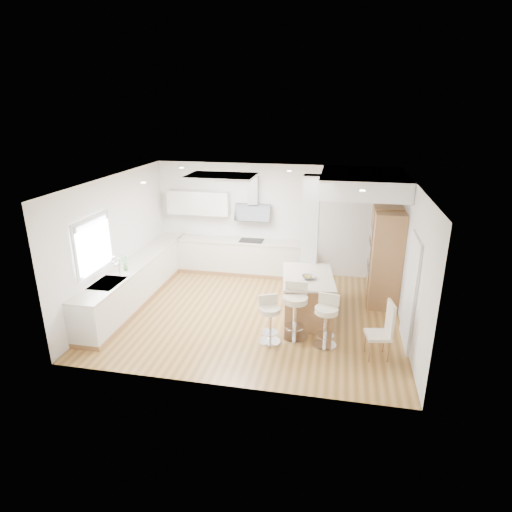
% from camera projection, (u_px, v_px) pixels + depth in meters
% --- Properties ---
extents(ground, '(6.00, 6.00, 0.00)m').
position_uv_depth(ground, '(254.00, 313.00, 9.03)').
color(ground, '#A7793E').
rests_on(ground, ground).
extents(ceiling, '(6.00, 5.00, 0.02)m').
position_uv_depth(ceiling, '(254.00, 313.00, 9.03)').
color(ceiling, white).
rests_on(ceiling, ground).
extents(wall_back, '(6.00, 0.04, 2.80)m').
position_uv_depth(wall_back, '(273.00, 220.00, 10.87)').
color(wall_back, silver).
rests_on(wall_back, ground).
extents(wall_left, '(0.04, 5.00, 2.80)m').
position_uv_depth(wall_left, '(116.00, 242.00, 9.11)').
color(wall_left, silver).
rests_on(wall_left, ground).
extents(wall_right, '(0.04, 5.00, 2.80)m').
position_uv_depth(wall_right, '(410.00, 261.00, 8.01)').
color(wall_right, silver).
rests_on(wall_right, ground).
extents(skylight, '(4.10, 2.10, 0.06)m').
position_uv_depth(skylight, '(222.00, 176.00, 8.80)').
color(skylight, white).
rests_on(skylight, ground).
extents(window_left, '(0.06, 1.28, 1.07)m').
position_uv_depth(window_left, '(93.00, 242.00, 8.17)').
color(window_left, white).
rests_on(window_left, ground).
extents(doorway_right, '(0.05, 1.00, 2.10)m').
position_uv_depth(doorway_right, '(410.00, 293.00, 7.60)').
color(doorway_right, '#494039').
rests_on(doorway_right, ground).
extents(counter_left, '(0.63, 4.50, 1.35)m').
position_uv_depth(counter_left, '(138.00, 280.00, 9.59)').
color(counter_left, '#A27345').
rests_on(counter_left, ground).
extents(counter_back, '(3.62, 0.63, 2.50)m').
position_uv_depth(counter_back, '(236.00, 247.00, 11.02)').
color(counter_back, '#A27345').
rests_on(counter_back, ground).
extents(pillar, '(0.35, 0.35, 2.80)m').
position_uv_depth(pillar, '(310.00, 240.00, 9.25)').
color(pillar, white).
rests_on(pillar, ground).
extents(soffit, '(1.78, 2.20, 0.40)m').
position_uv_depth(soffit, '(363.00, 183.00, 9.07)').
color(soffit, white).
rests_on(soffit, ground).
extents(oven_column, '(0.63, 1.21, 2.10)m').
position_uv_depth(oven_column, '(385.00, 256.00, 9.32)').
color(oven_column, '#A27345').
rests_on(oven_column, ground).
extents(peninsula, '(1.19, 1.63, 0.99)m').
position_uv_depth(peninsula, '(307.00, 296.00, 8.74)').
color(peninsula, '#A27345').
rests_on(peninsula, ground).
extents(bar_stool_a, '(0.54, 0.54, 0.91)m').
position_uv_depth(bar_stool_a, '(270.00, 317.00, 7.79)').
color(bar_stool_a, silver).
rests_on(bar_stool_a, ground).
extents(bar_stool_b, '(0.49, 0.49, 1.08)m').
position_uv_depth(bar_stool_b, '(295.00, 308.00, 7.92)').
color(bar_stool_b, silver).
rests_on(bar_stool_b, ground).
extents(bar_stool_c, '(0.51, 0.51, 0.98)m').
position_uv_depth(bar_stool_c, '(326.00, 318.00, 7.66)').
color(bar_stool_c, silver).
rests_on(bar_stool_c, ground).
extents(dining_chair, '(0.47, 0.47, 1.04)m').
position_uv_depth(dining_chair, '(384.00, 328.00, 7.30)').
color(dining_chair, beige).
rests_on(dining_chair, ground).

